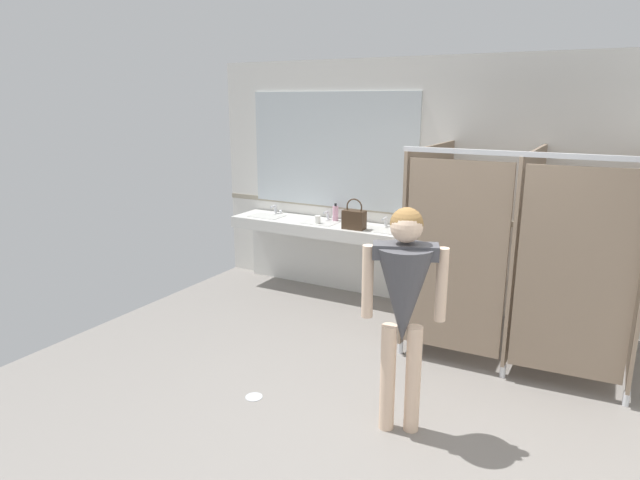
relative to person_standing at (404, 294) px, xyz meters
name	(u,v)px	position (x,y,z in m)	size (l,w,h in m)	color
ground_plane	(409,424)	(0.02, 0.16, -1.09)	(7.02, 5.45, 0.10)	gray
wall_back	(494,189)	(0.02, 2.65, 0.36)	(7.02, 0.12, 2.80)	silver
wall_back_tile_band	(490,222)	(0.02, 2.58, 0.01)	(7.02, 0.01, 0.06)	#9E937F
vanity_counter	(324,240)	(-1.92, 2.38, -0.39)	(2.33, 0.54, 1.01)	silver
mirror_panel	(332,150)	(-1.92, 2.57, 0.69)	(2.23, 0.02, 1.39)	silver
bathroom_stalls	(522,251)	(0.52, 1.64, -0.02)	(1.94, 1.48, 1.95)	#84705B
person_standing	(404,294)	(0.00, 0.00, 0.00)	(0.55, 0.52, 1.65)	beige
handbag	(354,219)	(-1.41, 2.16, -0.03)	(0.26, 0.13, 0.36)	#3F2D1E
soap_dispenser	(335,213)	(-1.80, 2.46, -0.06)	(0.07, 0.07, 0.22)	#D899B2
paper_cup	(318,220)	(-1.91, 2.20, -0.10)	(0.07, 0.07, 0.10)	white
floor_drain_cover	(254,397)	(-1.18, -0.16, -1.04)	(0.14, 0.14, 0.01)	#B7BABF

